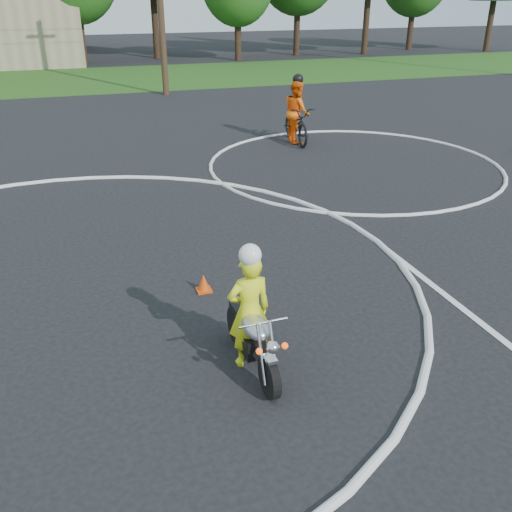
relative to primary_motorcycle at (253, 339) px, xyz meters
name	(u,v)px	position (x,y,z in m)	size (l,w,h in m)	color
ground	(56,400)	(-2.45, 0.12, -0.45)	(120.00, 120.00, 0.00)	black
grass_strip	(53,81)	(-2.45, 27.12, -0.44)	(120.00, 10.00, 0.02)	#1E4714
course_markings	(170,240)	(-0.28, 4.47, -0.45)	(19.05, 19.05, 0.12)	silver
primary_motorcycle	(253,339)	(0.00, 0.00, 0.00)	(0.62, 1.78, 0.93)	black
rider_primary_grp	(249,308)	(0.00, 0.13, 0.38)	(0.59, 0.40, 1.73)	yellow
rider_second_grp	(297,119)	(4.98, 11.02, 0.29)	(0.92, 2.25, 2.12)	black
traffic_cones	(294,246)	(1.82, 3.17, -0.32)	(22.53, 9.01, 0.30)	#DA440B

